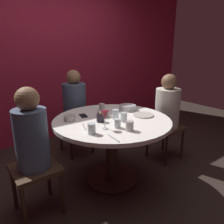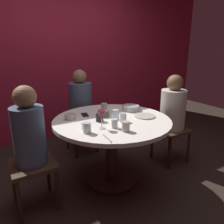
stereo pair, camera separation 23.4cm
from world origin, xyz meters
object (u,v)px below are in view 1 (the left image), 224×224
object	(u,v)px
wine_glass	(105,116)
cup_beside_wine	(92,129)
bowl_salad_center	(103,114)
bowl_small_white	(69,118)
dining_table	(112,133)
cup_far_edge	(102,108)
seated_diner_left	(32,140)
seated_diner_right	(167,108)
cup_by_right_diner	(117,123)
candle_holder	(100,118)
cup_by_left_diner	(124,117)
seated_diner_back	(75,104)
bowl_serving_large	(128,107)
cup_center_front	(116,114)
cell_phone	(83,116)
dinner_plate	(143,115)
cup_near_candle	(130,126)

from	to	relation	value
wine_glass	cup_beside_wine	size ratio (longest dim) A/B	1.78
bowl_salad_center	bowl_small_white	world-z (taller)	bowl_salad_center
dining_table	cup_far_edge	world-z (taller)	cup_far_edge
bowl_salad_center	seated_diner_left	bearing A→B (deg)	-170.69
seated_diner_right	cup_by_right_diner	world-z (taller)	seated_diner_right
cup_by_right_diner	candle_holder	bearing A→B (deg)	98.27
cup_by_left_diner	seated_diner_back	bearing A→B (deg)	93.05
bowl_serving_large	cup_center_front	bearing A→B (deg)	-150.00
seated_diner_right	cup_by_right_diner	size ratio (longest dim) A/B	12.94
seated_diner_right	wine_glass	bearing A→B (deg)	9.74
dining_table	bowl_small_white	size ratio (longest dim) A/B	10.66
wine_glass	cup_beside_wine	bearing A→B (deg)	-169.37
cell_phone	candle_holder	bearing A→B (deg)	113.61
bowl_small_white	cell_phone	bearing A→B (deg)	14.56
cup_far_edge	dining_table	bearing A→B (deg)	-101.56
candle_holder	cup_by_left_diner	world-z (taller)	candle_holder
dinner_plate	seated_diner_back	bearing A→B (deg)	109.96
seated_diner_left	bowl_salad_center	size ratio (longest dim) A/B	9.30
seated_diner_left	cup_far_edge	bearing A→B (deg)	17.23
seated_diner_back	cup_near_candle	distance (m)	1.26
wine_glass	bowl_serving_large	xyz separation A→B (m)	(0.60, 0.37, -0.10)
bowl_salad_center	bowl_serving_large	bearing A→B (deg)	5.56
cell_phone	cup_near_candle	size ratio (longest dim) A/B	1.51
dinner_plate	bowl_small_white	size ratio (longest dim) A/B	1.98
seated_diner_right	dinner_plate	xyz separation A→B (m)	(-0.55, -0.11, 0.03)
cell_phone	cup_by_left_diner	world-z (taller)	cup_by_left_diner
seated_diner_right	cup_center_front	xyz separation A→B (m)	(-0.88, -0.02, 0.08)
cup_by_left_diner	cup_by_right_diner	world-z (taller)	cup_by_left_diner
seated_diner_right	cup_by_left_diner	world-z (taller)	seated_diner_right
seated_diner_left	cup_by_left_diner	bearing A→B (deg)	-8.35
cup_center_front	cup_beside_wine	bearing A→B (deg)	-154.07
dinner_plate	bowl_salad_center	distance (m)	0.47
seated_diner_left	wine_glass	distance (m)	0.68
wine_glass	cup_far_edge	bearing A→B (deg)	59.21
seated_diner_left	bowl_salad_center	world-z (taller)	seated_diner_left
cup_near_candle	cup_far_edge	size ratio (longest dim) A/B	0.88
dining_table	candle_holder	world-z (taller)	candle_holder
bowl_serving_large	seated_diner_left	bearing A→B (deg)	-171.91
dining_table	cup_by_right_diner	distance (m)	0.34
cell_phone	cup_near_candle	distance (m)	0.67
bowl_serving_large	cup_far_edge	world-z (taller)	cup_far_edge
bowl_serving_large	bowl_salad_center	size ratio (longest dim) A/B	1.63
bowl_salad_center	cup_center_front	size ratio (longest dim) A/B	1.23
cell_phone	cup_center_front	distance (m)	0.38
bowl_small_white	cup_center_front	world-z (taller)	cup_center_front
candle_holder	bowl_salad_center	distance (m)	0.18
seated_diner_right	cup_near_candle	size ratio (longest dim) A/B	12.72
cup_near_candle	cup_by_left_diner	distance (m)	0.27
bowl_salad_center	seated_diner_right	bearing A→B (deg)	-8.18
seated_diner_back	cup_far_edge	xyz separation A→B (m)	(0.06, -0.60, 0.06)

